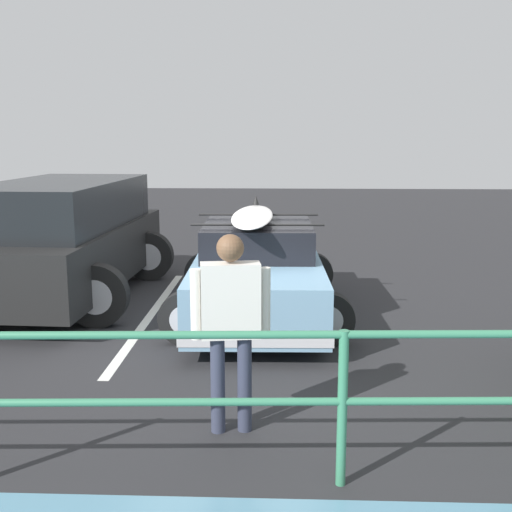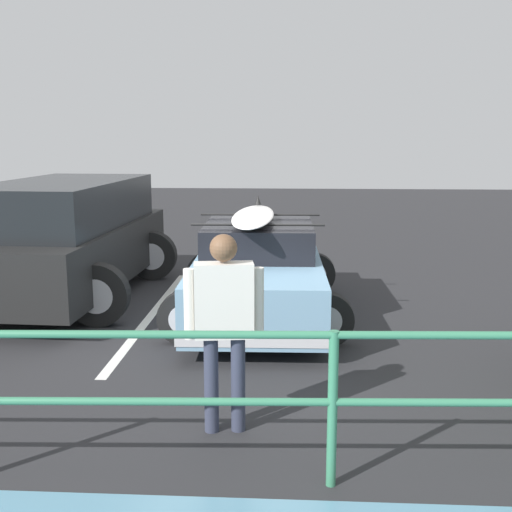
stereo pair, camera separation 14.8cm
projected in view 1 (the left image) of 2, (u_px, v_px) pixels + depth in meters
ground_plane at (224, 328)px, 8.31m from camera, size 44.00×44.00×0.02m
parking_stripe at (151, 314)px, 8.94m from camera, size 0.12×4.95×0.00m
sedan_car at (258, 271)px, 8.80m from camera, size 2.39×4.14×1.56m
suv_car at (63, 238)px, 9.65m from camera, size 2.87×4.84×1.79m
person_bystander at (231, 315)px, 5.23m from camera, size 0.65×0.26×1.68m
railing_fence at (343, 381)px, 4.44m from camera, size 10.74×0.59×1.15m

